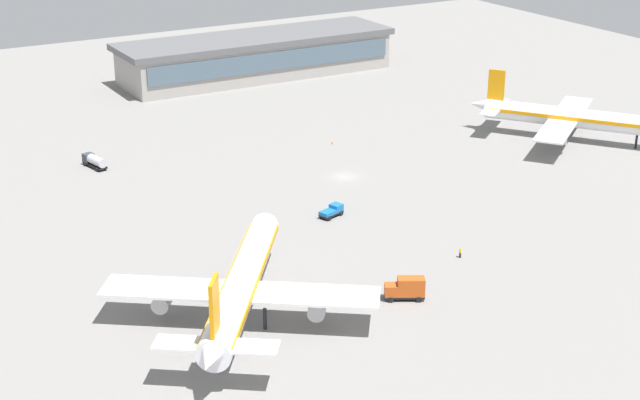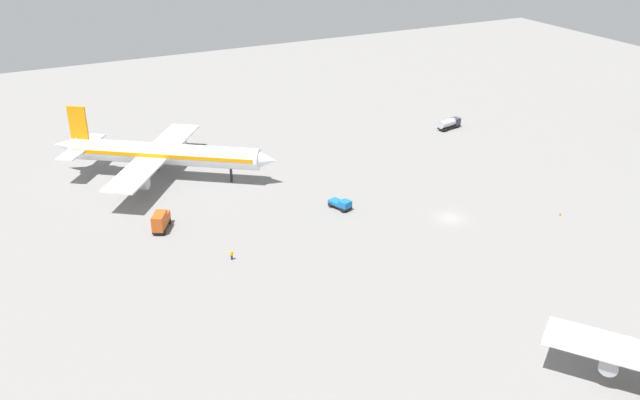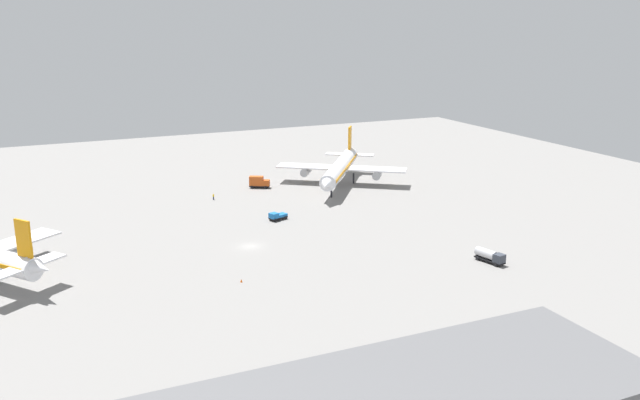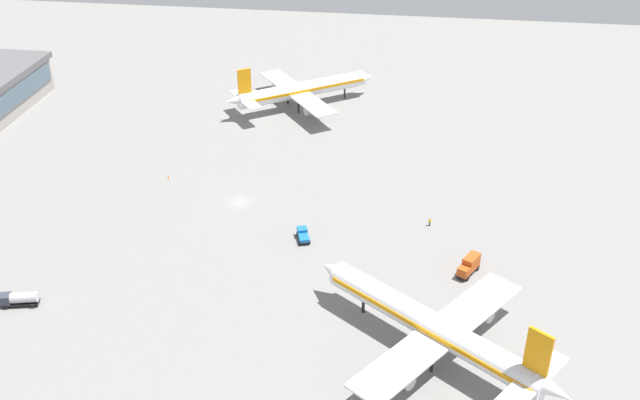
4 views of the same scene
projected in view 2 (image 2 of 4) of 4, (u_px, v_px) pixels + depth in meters
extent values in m
plane|color=gray|center=(450.00, 218.00, 122.67)|extent=(288.00, 288.00, 0.00)
cylinder|color=white|center=(164.00, 154.00, 137.02)|extent=(26.30, 34.02, 4.28)
cone|color=white|center=(265.00, 160.00, 134.02)|extent=(5.80, 5.85, 4.07)
cone|color=white|center=(67.00, 145.00, 139.75)|extent=(5.91, 6.34, 3.42)
cube|color=orange|center=(164.00, 152.00, 136.89)|extent=(25.46, 32.81, 0.77)
cube|color=white|center=(155.00, 155.00, 137.49)|extent=(33.59, 26.73, 0.39)
cylinder|color=#A5A8AD|center=(174.00, 144.00, 147.37)|extent=(4.87, 5.48, 2.35)
cylinder|color=#A5A8AD|center=(135.00, 183.00, 128.88)|extent=(4.87, 5.48, 2.35)
cube|color=white|center=(82.00, 147.00, 139.37)|extent=(14.02, 11.50, 0.31)
cube|color=orange|center=(78.00, 123.00, 137.19)|extent=(2.57, 3.30, 6.85)
cylinder|color=black|center=(231.00, 175.00, 136.60)|extent=(0.51, 0.51, 3.00)
cylinder|color=black|center=(157.00, 163.00, 142.08)|extent=(0.51, 0.51, 3.00)
cylinder|color=black|center=(145.00, 176.00, 135.96)|extent=(0.51, 0.51, 3.00)
cylinder|color=#A5A8AD|center=(611.00, 358.00, 82.17)|extent=(4.67, 5.23, 2.25)
cube|color=black|center=(340.00, 206.00, 126.02)|extent=(4.78, 3.20, 0.30)
cube|color=#1966B2|center=(345.00, 204.00, 124.87)|extent=(2.31, 2.37, 1.20)
cube|color=#3F596B|center=(348.00, 204.00, 124.25)|extent=(0.58, 1.54, 0.67)
cube|color=#1966B2|center=(336.00, 202.00, 126.40)|extent=(3.07, 2.63, 0.60)
cylinder|color=black|center=(350.00, 207.00, 125.71)|extent=(0.85, 0.54, 0.80)
cylinder|color=black|center=(342.00, 211.00, 124.49)|extent=(0.85, 0.54, 0.80)
cylinder|color=black|center=(337.00, 202.00, 127.67)|extent=(0.85, 0.54, 0.80)
cylinder|color=black|center=(330.00, 205.00, 126.45)|extent=(0.85, 0.54, 0.80)
cube|color=black|center=(162.00, 226.00, 118.63)|extent=(5.82, 4.38, 0.30)
cube|color=#BF4C19|center=(164.00, 216.00, 119.94)|extent=(2.50, 2.54, 1.60)
cube|color=#3F596B|center=(165.00, 213.00, 120.54)|extent=(0.85, 1.43, 0.90)
cube|color=#BF4C19|center=(160.00, 221.00, 117.20)|extent=(4.24, 3.51, 2.60)
cylinder|color=black|center=(159.00, 222.00, 120.50)|extent=(0.84, 0.65, 0.80)
cylinder|color=black|center=(170.00, 222.00, 120.43)|extent=(0.84, 0.65, 0.80)
cylinder|color=black|center=(153.00, 232.00, 116.96)|extent=(0.84, 0.65, 0.80)
cylinder|color=black|center=(164.00, 232.00, 116.89)|extent=(0.84, 0.65, 0.80)
cube|color=black|center=(449.00, 127.00, 165.88)|extent=(3.24, 6.56, 0.30)
cube|color=#333842|center=(456.00, 121.00, 166.77)|extent=(2.25, 2.17, 1.60)
cube|color=#3F596B|center=(458.00, 119.00, 167.10)|extent=(1.57, 0.43, 0.90)
cylinder|color=#B7B7BC|center=(447.00, 123.00, 164.91)|extent=(2.75, 4.79, 1.80)
cylinder|color=black|center=(452.00, 124.00, 167.87)|extent=(0.47, 0.85, 0.80)
cylinder|color=black|center=(458.00, 126.00, 166.55)|extent=(0.47, 0.85, 0.80)
cylinder|color=black|center=(440.00, 128.00, 165.34)|extent=(0.47, 0.85, 0.80)
cylinder|color=black|center=(446.00, 130.00, 164.01)|extent=(0.47, 0.85, 0.80)
cylinder|color=#1E2338|center=(232.00, 257.00, 109.16)|extent=(0.44, 0.44, 0.85)
cylinder|color=yellow|center=(231.00, 253.00, 108.85)|extent=(0.53, 0.53, 0.60)
sphere|color=tan|center=(231.00, 251.00, 108.68)|extent=(0.22, 0.22, 0.22)
cylinder|color=yellow|center=(233.00, 253.00, 108.83)|extent=(0.10, 0.10, 0.54)
cylinder|color=yellow|center=(230.00, 253.00, 108.88)|extent=(0.10, 0.10, 0.54)
cone|color=#EA590C|center=(560.00, 214.00, 123.48)|extent=(0.44, 0.44, 0.60)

